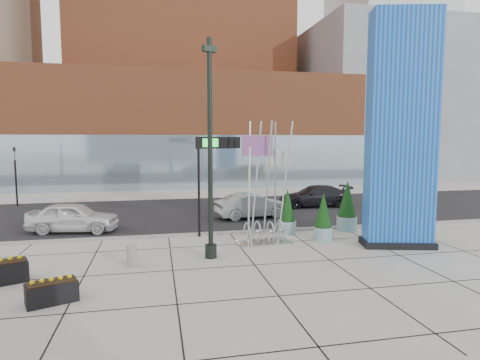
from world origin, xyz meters
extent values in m
plane|color=#9E9991|center=(0.00, 0.00, 0.00)|extent=(160.00, 160.00, 0.00)
cube|color=black|center=(0.00, 10.00, 0.01)|extent=(80.00, 12.00, 0.02)
cube|color=gray|center=(0.00, 4.00, 0.06)|extent=(80.00, 0.30, 0.12)
cube|color=#AC5832|center=(1.00, 27.00, 5.50)|extent=(34.00, 10.00, 11.00)
cube|color=#8CA5B2|center=(1.00, 22.20, 2.50)|extent=(34.00, 0.60, 5.00)
cube|color=slate|center=(26.00, 32.00, 9.00)|extent=(20.00, 18.00, 18.00)
cube|color=#B2B7BC|center=(36.00, 48.00, 27.50)|extent=(16.00, 16.00, 55.00)
cube|color=#0B43B2|center=(7.73, 0.32, 5.00)|extent=(2.96, 1.74, 10.01)
cube|color=black|center=(7.73, 0.32, 0.14)|extent=(3.23, 2.01, 0.28)
cylinder|color=black|center=(-0.46, 0.27, 4.22)|extent=(0.19, 0.19, 8.44)
cylinder|color=black|center=(-0.46, 0.27, 0.26)|extent=(0.46, 0.46, 0.53)
cube|color=black|center=(-0.46, 0.27, 8.02)|extent=(0.57, 0.39, 0.23)
cube|color=#B9BCBE|center=(2.16, 1.96, 0.03)|extent=(2.48, 1.36, 0.07)
cylinder|color=#B9BCBE|center=(1.40, 1.74, 2.73)|extent=(0.08, 0.08, 5.46)
cylinder|color=#B9BCBE|center=(1.84, 2.13, 2.73)|extent=(0.08, 0.08, 5.46)
cylinder|color=#B9BCBE|center=(2.27, 1.85, 2.73)|extent=(0.08, 0.08, 5.46)
cylinder|color=#B9BCBE|center=(2.76, 2.18, 2.73)|extent=(0.08, 0.08, 5.46)
cylinder|color=#B9BCBE|center=(3.04, 1.69, 2.73)|extent=(0.08, 0.08, 5.46)
torus|color=#B9BCBE|center=(1.34, 1.85, 0.52)|extent=(0.14, 1.00, 0.99)
torus|color=#B9BCBE|center=(1.89, 2.07, 0.52)|extent=(0.14, 1.00, 0.99)
torus|color=#B9BCBE|center=(2.44, 1.85, 0.52)|extent=(0.14, 1.00, 0.99)
torus|color=#B9BCBE|center=(2.98, 2.07, 0.52)|extent=(0.14, 1.00, 0.99)
cube|color=red|center=(1.84, 1.96, 4.37)|extent=(1.42, 0.27, 0.87)
cube|color=#B9BCBE|center=(2.82, 2.07, 3.83)|extent=(1.09, 0.09, 0.66)
cylinder|color=gray|center=(-3.44, -0.20, 0.39)|extent=(0.40, 0.40, 0.78)
cylinder|color=black|center=(-0.54, 3.80, 2.35)|extent=(0.11, 0.11, 4.70)
cube|color=black|center=(0.46, 3.80, 4.48)|extent=(2.23, 0.72, 0.56)
cube|color=#19D833|center=(0.02, 3.68, 4.48)|extent=(0.77, 0.20, 0.39)
cylinder|color=#7DA8A8|center=(7.00, 3.60, 0.36)|extent=(1.03, 1.03, 0.72)
cylinder|color=black|center=(7.00, 3.60, 0.72)|extent=(0.94, 0.94, 0.06)
cone|color=black|center=(7.00, 3.60, 1.64)|extent=(0.92, 0.92, 1.85)
cylinder|color=#7DA8A8|center=(4.98, 1.95, 0.31)|extent=(0.89, 0.89, 0.62)
cylinder|color=black|center=(4.98, 1.95, 0.62)|extent=(0.82, 0.82, 0.05)
cone|color=black|center=(4.98, 1.95, 1.42)|extent=(0.80, 0.80, 1.60)
cylinder|color=#7DA8A8|center=(3.80, 3.60, 0.31)|extent=(0.89, 0.89, 0.62)
cylinder|color=black|center=(3.80, 3.60, 0.62)|extent=(0.82, 0.82, 0.05)
cone|color=black|center=(3.80, 3.60, 1.42)|extent=(0.80, 0.80, 1.60)
cube|color=black|center=(-7.50, -1.12, 0.33)|extent=(1.73, 1.31, 0.66)
cube|color=black|center=(-7.50, -1.12, 0.69)|extent=(1.58, 1.16, 0.07)
cube|color=black|center=(-5.50, -3.12, 0.29)|extent=(1.52, 1.14, 0.58)
cube|color=black|center=(-5.50, -3.12, 0.60)|extent=(1.39, 1.01, 0.06)
imported|color=white|center=(-6.63, 6.00, 0.74)|extent=(4.58, 2.41, 1.49)
imported|color=#9C9EA3|center=(3.00, 7.63, 0.72)|extent=(4.56, 2.18, 1.44)
imported|color=black|center=(8.14, 10.67, 0.72)|extent=(5.02, 2.16, 1.44)
cylinder|color=black|center=(-12.00, 15.00, 1.60)|extent=(0.12, 0.12, 3.20)
imported|color=black|center=(-12.00, 15.00, 3.65)|extent=(0.15, 0.18, 0.90)
camera|label=1|loc=(-2.50, -15.04, 4.68)|focal=30.00mm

